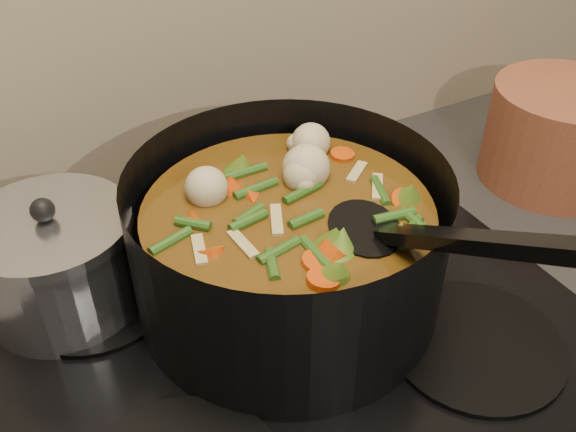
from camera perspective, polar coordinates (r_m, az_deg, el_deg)
stovetop at (r=0.70m, az=-0.94°, el=-9.73°), size 0.62×0.54×0.03m
stockpot at (r=0.67m, az=0.06°, el=-2.66°), size 0.35×0.45×0.24m
saucepan at (r=0.71m, az=-19.79°, el=-3.92°), size 0.17×0.17×0.14m
terracotta_crock at (r=0.98m, az=22.91°, el=6.66°), size 0.26×0.26×0.14m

